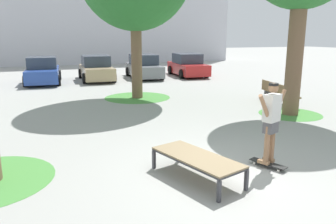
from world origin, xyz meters
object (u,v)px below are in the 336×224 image
object	(u,v)px
skateboard	(268,164)
skater	(271,118)
car_red	(188,66)
car_blue	(43,71)
park_bench	(279,93)
car_grey	(144,67)
car_tan	(96,69)
skate_box	(197,158)

from	to	relation	value
skateboard	skater	xyz separation A→B (m)	(-0.00, 0.00, 0.99)
skater	car_red	xyz separation A→B (m)	(5.22, 15.32, -0.38)
car_blue	park_bench	distance (m)	13.13
car_blue	car_grey	distance (m)	6.16
skater	car_tan	xyz separation A→B (m)	(-0.94, 15.39, -0.38)
skate_box	car_grey	world-z (taller)	car_grey
car_grey	car_blue	bearing A→B (deg)	-178.05
skater	skateboard	bearing A→B (deg)	-68.40
car_blue	skate_box	bearing A→B (deg)	-81.12
car_grey	car_red	xyz separation A→B (m)	(3.08, -0.10, 0.00)
skateboard	car_blue	bearing A→B (deg)	104.81
skateboard	park_bench	size ratio (longest dim) A/B	0.34
car_blue	car_grey	world-z (taller)	same
skate_box	car_red	bearing A→B (deg)	65.80
skateboard	car_red	world-z (taller)	car_red
skater	car_blue	bearing A→B (deg)	104.81
park_bench	car_blue	bearing A→B (deg)	131.49
car_blue	skater	bearing A→B (deg)	-75.19
car_blue	park_bench	world-z (taller)	car_blue
car_red	park_bench	distance (m)	9.96
skate_box	skateboard	distance (m)	1.69
skater	car_tan	bearing A→B (deg)	93.51
car_blue	car_tan	bearing A→B (deg)	3.27
car_tan	car_red	distance (m)	6.16
car_tan	skateboard	bearing A→B (deg)	-86.49
car_red	car_blue	bearing A→B (deg)	-179.34
car_tan	car_grey	distance (m)	3.08
skateboard	car_tan	world-z (taller)	car_tan
skateboard	park_bench	distance (m)	7.14
car_red	skateboard	bearing A→B (deg)	-108.80
car_grey	skate_box	bearing A→B (deg)	-103.83
car_tan	car_grey	xyz separation A→B (m)	(3.08, 0.03, 0.00)
car_tan	car_red	size ratio (longest dim) A/B	0.98
car_tan	park_bench	bearing A→B (deg)	-60.68
skater	car_grey	world-z (taller)	skater
car_tan	car_grey	bearing A→B (deg)	0.64
skate_box	car_blue	size ratio (longest dim) A/B	0.47
skater	car_tan	distance (m)	15.42
skateboard	park_bench	xyz separation A→B (m)	(4.68, 5.38, 0.37)
skate_box	car_red	size ratio (longest dim) A/B	0.47
car_blue	car_red	size ratio (longest dim) A/B	0.99
car_tan	car_red	bearing A→B (deg)	-0.64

